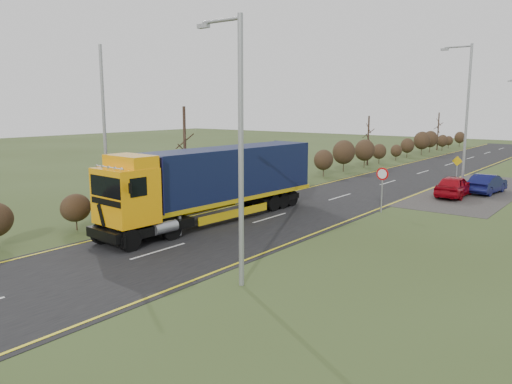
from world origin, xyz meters
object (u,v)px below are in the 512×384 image
object	(u,v)px
car_red_hatchback	(454,186)
lorry	(215,179)
car_blue_sedan	(487,184)
streetlight_near	(238,141)
speed_sign	(382,181)

from	to	relation	value
car_red_hatchback	lorry	bearing A→B (deg)	60.63
car_blue_sedan	streetlight_near	world-z (taller)	streetlight_near
car_red_hatchback	car_blue_sedan	bearing A→B (deg)	-118.38
car_red_hatchback	car_blue_sedan	size ratio (longest dim) A/B	1.05
car_red_hatchback	speed_sign	xyz separation A→B (m)	(-1.82, -7.67, 1.13)
lorry	car_blue_sedan	size ratio (longest dim) A/B	3.49
car_red_hatchback	streetlight_near	xyz separation A→B (m)	(-0.84, -21.72, 4.20)
lorry	car_red_hatchback	size ratio (longest dim) A/B	3.33
speed_sign	car_blue_sedan	bearing A→B (deg)	72.78
streetlight_near	speed_sign	bearing A→B (deg)	94.02
lorry	speed_sign	world-z (taller)	lorry
car_blue_sedan	speed_sign	size ratio (longest dim) A/B	1.57
car_red_hatchback	car_blue_sedan	distance (m)	3.18
lorry	car_blue_sedan	bearing A→B (deg)	65.56
car_red_hatchback	speed_sign	world-z (taller)	speed_sign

